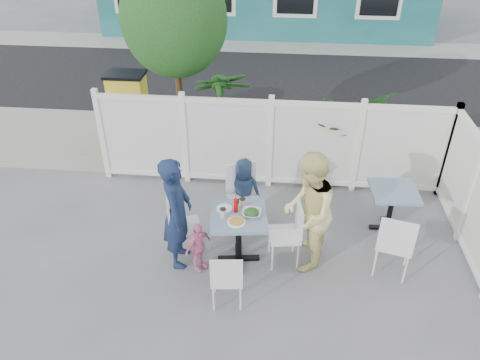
# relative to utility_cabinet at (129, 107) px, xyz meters

# --- Properties ---
(ground) EXTENTS (80.00, 80.00, 0.00)m
(ground) POSITION_rel_utility_cabinet_xyz_m (2.83, -4.00, -0.65)
(ground) COLOR slate
(near_sidewalk) EXTENTS (24.00, 2.60, 0.01)m
(near_sidewalk) POSITION_rel_utility_cabinet_xyz_m (2.83, -0.20, -0.65)
(near_sidewalk) COLOR gray
(near_sidewalk) RESTS_ON ground
(street) EXTENTS (24.00, 5.00, 0.01)m
(street) POSITION_rel_utility_cabinet_xyz_m (2.83, 3.50, -0.65)
(street) COLOR black
(street) RESTS_ON ground
(far_sidewalk) EXTENTS (24.00, 1.60, 0.01)m
(far_sidewalk) POSITION_rel_utility_cabinet_xyz_m (2.83, 6.60, -0.65)
(far_sidewalk) COLOR gray
(far_sidewalk) RESTS_ON ground
(fence_back) EXTENTS (5.86, 0.08, 1.60)m
(fence_back) POSITION_rel_utility_cabinet_xyz_m (2.93, -1.60, 0.13)
(fence_back) COLOR white
(fence_back) RESTS_ON ground
(tree) EXTENTS (1.80, 1.62, 3.59)m
(tree) POSITION_rel_utility_cabinet_xyz_m (1.23, -0.70, 1.94)
(tree) COLOR #382316
(tree) RESTS_ON ground
(utility_cabinet) EXTENTS (0.71, 0.51, 1.31)m
(utility_cabinet) POSITION_rel_utility_cabinet_xyz_m (0.00, 0.00, 0.00)
(utility_cabinet) COLOR gold
(utility_cabinet) RESTS_ON ground
(potted_shrub_a) EXTENTS (1.28, 1.28, 1.85)m
(potted_shrub_a) POSITION_rel_utility_cabinet_xyz_m (2.08, -0.90, 0.27)
(potted_shrub_a) COLOR #134016
(potted_shrub_a) RESTS_ON ground
(potted_shrub_b) EXTENTS (1.94, 1.87, 1.65)m
(potted_shrub_b) POSITION_rel_utility_cabinet_xyz_m (4.16, -1.00, 0.17)
(potted_shrub_b) COLOR #134016
(potted_shrub_b) RESTS_ON ground
(main_table) EXTENTS (0.85, 0.85, 0.79)m
(main_table) POSITION_rel_utility_cabinet_xyz_m (2.60, -3.58, -0.04)
(main_table) COLOR #4B6B97
(main_table) RESTS_ON ground
(spare_table) EXTENTS (0.71, 0.71, 0.72)m
(spare_table) POSITION_rel_utility_cabinet_xyz_m (4.81, -2.66, -0.10)
(spare_table) COLOR #4B6B97
(spare_table) RESTS_ON ground
(chair_left) EXTENTS (0.53, 0.55, 0.98)m
(chair_left) POSITION_rel_utility_cabinet_xyz_m (1.76, -3.54, -0.09)
(chair_left) COLOR white
(chair_left) RESTS_ON ground
(chair_right) EXTENTS (0.48, 0.49, 0.95)m
(chair_right) POSITION_rel_utility_cabinet_xyz_m (3.31, -3.52, -0.10)
(chair_right) COLOR white
(chair_right) RESTS_ON ground
(chair_back) EXTENTS (0.58, 0.57, 1.02)m
(chair_back) POSITION_rel_utility_cabinet_xyz_m (2.58, -2.72, -0.06)
(chair_back) COLOR white
(chair_back) RESTS_ON ground
(chair_near) EXTENTS (0.43, 0.41, 0.86)m
(chair_near) POSITION_rel_utility_cabinet_xyz_m (2.55, -4.44, -0.16)
(chair_near) COLOR white
(chair_near) RESTS_ON ground
(chair_spare) EXTENTS (0.55, 0.54, 1.00)m
(chair_spare) POSITION_rel_utility_cabinet_xyz_m (4.67, -3.68, -0.07)
(chair_spare) COLOR white
(chair_spare) RESTS_ON ground
(man) EXTENTS (0.44, 0.63, 1.65)m
(man) POSITION_rel_utility_cabinet_xyz_m (1.79, -3.66, 0.17)
(man) COLOR #172549
(man) RESTS_ON ground
(woman) EXTENTS (0.73, 0.90, 1.73)m
(woman) POSITION_rel_utility_cabinet_xyz_m (3.52, -3.53, 0.21)
(woman) COLOR #F3E544
(woman) RESTS_ON ground
(boy) EXTENTS (0.58, 0.42, 1.09)m
(boy) POSITION_rel_utility_cabinet_xyz_m (2.59, -2.65, -0.11)
(boy) COLOR #1B2D4A
(boy) RESTS_ON ground
(toddler) EXTENTS (0.42, 0.47, 0.77)m
(toddler) POSITION_rel_utility_cabinet_xyz_m (2.08, -3.81, -0.27)
(toddler) COLOR pink
(toddler) RESTS_ON ground
(plate_main) EXTENTS (0.25, 0.25, 0.02)m
(plate_main) POSITION_rel_utility_cabinet_xyz_m (2.59, -3.75, 0.15)
(plate_main) COLOR white
(plate_main) RESTS_ON main_table
(plate_side) EXTENTS (0.22, 0.22, 0.01)m
(plate_side) POSITION_rel_utility_cabinet_xyz_m (2.40, -3.47, 0.15)
(plate_side) COLOR white
(plate_side) RESTS_ON main_table
(salad_bowl) EXTENTS (0.26, 0.26, 0.06)m
(salad_bowl) POSITION_rel_utility_cabinet_xyz_m (2.78, -3.57, 0.17)
(salad_bowl) COLOR white
(salad_bowl) RESTS_ON main_table
(coffee_cup_a) EXTENTS (0.08, 0.08, 0.12)m
(coffee_cup_a) POSITION_rel_utility_cabinet_xyz_m (2.40, -3.64, 0.20)
(coffee_cup_a) COLOR beige
(coffee_cup_a) RESTS_ON main_table
(coffee_cup_b) EXTENTS (0.08, 0.08, 0.12)m
(coffee_cup_b) POSITION_rel_utility_cabinet_xyz_m (2.64, -3.38, 0.20)
(coffee_cup_b) COLOR beige
(coffee_cup_b) RESTS_ON main_table
(ketchup_bottle) EXTENTS (0.06, 0.06, 0.20)m
(ketchup_bottle) POSITION_rel_utility_cabinet_xyz_m (2.56, -3.51, 0.24)
(ketchup_bottle) COLOR #B50D07
(ketchup_bottle) RESTS_ON main_table
(salt_shaker) EXTENTS (0.03, 0.03, 0.07)m
(salt_shaker) POSITION_rel_utility_cabinet_xyz_m (2.52, -3.33, 0.18)
(salt_shaker) COLOR white
(salt_shaker) RESTS_ON main_table
(pepper_shaker) EXTENTS (0.03, 0.03, 0.06)m
(pepper_shaker) POSITION_rel_utility_cabinet_xyz_m (2.57, -3.31, 0.17)
(pepper_shaker) COLOR black
(pepper_shaker) RESTS_ON main_table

